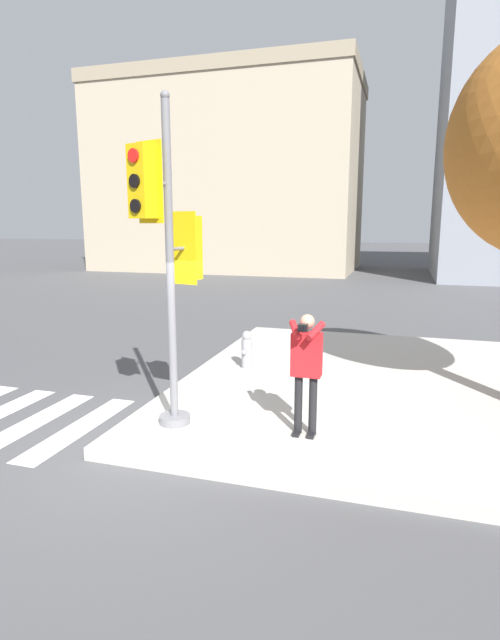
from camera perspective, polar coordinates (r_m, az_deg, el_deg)
ground_plane at (r=7.17m, az=-12.66°, el=-14.21°), size 160.00×160.00×0.00m
sidewalk_corner at (r=9.57m, az=17.43°, el=-7.39°), size 8.00×8.00×0.18m
traffic_signal_pole at (r=6.92m, az=-9.26°, el=7.99°), size 0.59×1.20×4.52m
person_photographer at (r=6.73m, az=6.45°, el=-4.98°), size 0.50×0.53×1.67m
fire_hydrant at (r=9.94m, az=-0.37°, el=-3.41°), size 0.21×0.27×0.76m
building_left at (r=34.81m, az=-2.22°, el=16.08°), size 16.89×9.85×12.26m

